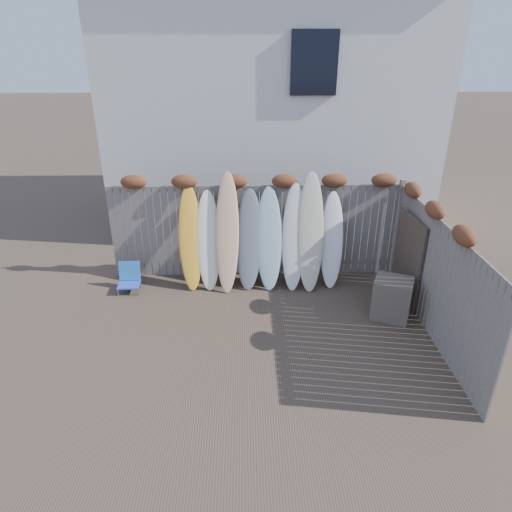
{
  "coord_description": "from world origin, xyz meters",
  "views": [
    {
      "loc": [
        -0.19,
        -6.47,
        4.66
      ],
      "look_at": [
        0.0,
        1.2,
        1.0
      ],
      "focal_mm": 32.0,
      "sensor_mm": 36.0,
      "label": 1
    }
  ],
  "objects_px": {
    "beach_chair": "(129,278)",
    "wooden_crate": "(392,298)",
    "surfboard_0": "(191,239)",
    "lattice_panel": "(407,260)"
  },
  "relations": [
    {
      "from": "beach_chair",
      "to": "surfboard_0",
      "type": "xyz_separation_m",
      "value": [
        1.27,
        0.21,
        0.77
      ]
    },
    {
      "from": "wooden_crate",
      "to": "surfboard_0",
      "type": "bearing_deg",
      "value": 160.19
    },
    {
      "from": "lattice_panel",
      "to": "surfboard_0",
      "type": "height_order",
      "value": "surfboard_0"
    },
    {
      "from": "beach_chair",
      "to": "surfboard_0",
      "type": "distance_m",
      "value": 1.5
    },
    {
      "from": "beach_chair",
      "to": "wooden_crate",
      "type": "distance_m",
      "value": 5.17
    },
    {
      "from": "beach_chair",
      "to": "surfboard_0",
      "type": "height_order",
      "value": "surfboard_0"
    },
    {
      "from": "beach_chair",
      "to": "surfboard_0",
      "type": "bearing_deg",
      "value": 9.47
    },
    {
      "from": "wooden_crate",
      "to": "beach_chair",
      "type": "bearing_deg",
      "value": 167.2
    },
    {
      "from": "beach_chair",
      "to": "surfboard_0",
      "type": "relative_size",
      "value": 0.27
    },
    {
      "from": "lattice_panel",
      "to": "surfboard_0",
      "type": "xyz_separation_m",
      "value": [
        -4.2,
        0.71,
        0.18
      ]
    }
  ]
}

